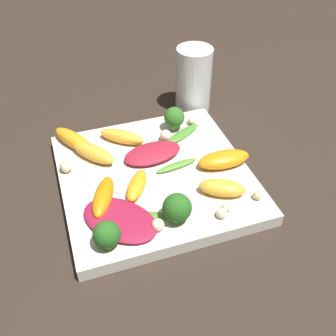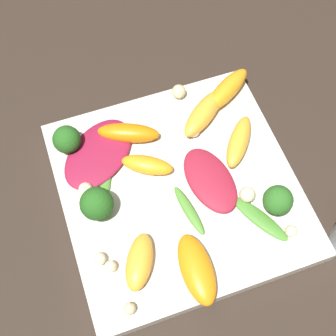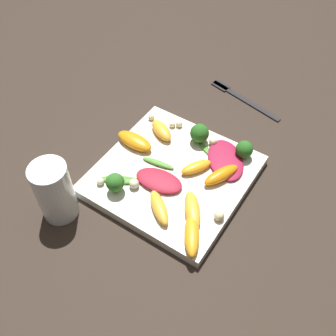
# 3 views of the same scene
# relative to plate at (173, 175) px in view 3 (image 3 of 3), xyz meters

# --- Properties ---
(ground_plane) EXTENTS (2.40, 2.40, 0.00)m
(ground_plane) POSITION_rel_plate_xyz_m (0.00, 0.00, -0.01)
(ground_plane) COLOR #2D231C
(plate) EXTENTS (0.26, 0.26, 0.02)m
(plate) POSITION_rel_plate_xyz_m (0.00, 0.00, 0.00)
(plate) COLOR silver
(plate) RESTS_ON ground_plane
(drinking_glass) EXTENTS (0.06, 0.06, 0.11)m
(drinking_glass) POSITION_rel_plate_xyz_m (-0.12, -0.17, 0.05)
(drinking_glass) COLOR white
(drinking_glass) RESTS_ON ground_plane
(fork) EXTENTS (0.18, 0.05, 0.01)m
(fork) POSITION_rel_plate_xyz_m (-0.01, 0.28, -0.01)
(fork) COLOR #262628
(fork) RESTS_ON ground_plane
(radicchio_leaf_0) EXTENTS (0.11, 0.12, 0.01)m
(radicchio_leaf_0) POSITION_rel_plate_xyz_m (0.07, 0.07, 0.01)
(radicchio_leaf_0) COLOR maroon
(radicchio_leaf_0) RESTS_ON plate
(radicchio_leaf_1) EXTENTS (0.09, 0.06, 0.01)m
(radicchio_leaf_1) POSITION_rel_plate_xyz_m (-0.01, -0.03, 0.02)
(radicchio_leaf_1) COLOR maroon
(radicchio_leaf_1) RESTS_ON plate
(orange_segment_0) EXTENTS (0.06, 0.08, 0.02)m
(orange_segment_0) POSITION_rel_plate_xyz_m (0.10, -0.10, 0.02)
(orange_segment_0) COLOR orange
(orange_segment_0) RESTS_ON plate
(orange_segment_1) EXTENTS (0.05, 0.08, 0.02)m
(orange_segment_1) POSITION_rel_plate_xyz_m (0.08, 0.03, 0.02)
(orange_segment_1) COLOR orange
(orange_segment_1) RESTS_ON plate
(orange_segment_2) EXTENTS (0.05, 0.06, 0.02)m
(orange_segment_2) POSITION_rel_plate_xyz_m (0.03, 0.03, 0.02)
(orange_segment_2) COLOR orange
(orange_segment_2) RESTS_ON plate
(orange_segment_3) EXTENTS (0.07, 0.08, 0.02)m
(orange_segment_3) POSITION_rel_plate_xyz_m (0.08, -0.06, 0.02)
(orange_segment_3) COLOR #FCAD33
(orange_segment_3) RESTS_ON plate
(orange_segment_4) EXTENTS (0.07, 0.06, 0.02)m
(orange_segment_4) POSITION_rel_plate_xyz_m (0.03, -0.08, 0.02)
(orange_segment_4) COLOR #FCAD33
(orange_segment_4) RESTS_ON plate
(orange_segment_5) EXTENTS (0.07, 0.05, 0.02)m
(orange_segment_5) POSITION_rel_plate_xyz_m (-0.07, 0.07, 0.02)
(orange_segment_5) COLOR #FCAD33
(orange_segment_5) RESTS_ON plate
(orange_segment_6) EXTENTS (0.08, 0.04, 0.02)m
(orange_segment_6) POSITION_rel_plate_xyz_m (-0.10, 0.02, 0.02)
(orange_segment_6) COLOR orange
(orange_segment_6) RESTS_ON plate
(broccoli_floret_0) EXTENTS (0.03, 0.03, 0.04)m
(broccoli_floret_0) POSITION_rel_plate_xyz_m (-0.06, -0.09, 0.03)
(broccoli_floret_0) COLOR #84AD5B
(broccoli_floret_0) RESTS_ON plate
(broccoli_floret_1) EXTENTS (0.03, 0.03, 0.04)m
(broccoli_floret_1) POSITION_rel_plate_xyz_m (0.09, 0.10, 0.03)
(broccoli_floret_1) COLOR #7A9E51
(broccoli_floret_1) RESTS_ON plate
(broccoli_floret_2) EXTENTS (0.04, 0.04, 0.04)m
(broccoli_floret_2) POSITION_rel_plate_xyz_m (-0.00, 0.09, 0.03)
(broccoli_floret_2) COLOR #84AD5B
(broccoli_floret_2) RESTS_ON plate
(arugula_sprig_0) EXTENTS (0.07, 0.02, 0.01)m
(arugula_sprig_0) POSITION_rel_plate_xyz_m (-0.03, 0.00, 0.01)
(arugula_sprig_0) COLOR #518E33
(arugula_sprig_0) RESTS_ON plate
(arugula_sprig_1) EXTENTS (0.09, 0.05, 0.00)m
(arugula_sprig_1) POSITION_rel_plate_xyz_m (0.04, 0.08, 0.01)
(arugula_sprig_1) COLOR #47842D
(arugula_sprig_1) RESTS_ON plate
(arugula_sprig_2) EXTENTS (0.07, 0.05, 0.01)m
(arugula_sprig_2) POSITION_rel_plate_xyz_m (-0.07, -0.07, 0.01)
(arugula_sprig_2) COLOR #47842D
(arugula_sprig_2) RESTS_ON plate
(macadamia_nut_0) EXTENTS (0.02, 0.02, 0.02)m
(macadamia_nut_0) POSITION_rel_plate_xyz_m (0.03, 0.10, 0.02)
(macadamia_nut_0) COLOR beige
(macadamia_nut_0) RESTS_ON plate
(macadamia_nut_1) EXTENTS (0.01, 0.01, 0.01)m
(macadamia_nut_1) POSITION_rel_plate_xyz_m (-0.05, 0.11, 0.02)
(macadamia_nut_1) COLOR beige
(macadamia_nut_1) RESTS_ON plate
(macadamia_nut_2) EXTENTS (0.01, 0.01, 0.01)m
(macadamia_nut_2) POSITION_rel_plate_xyz_m (-0.09, -0.09, 0.02)
(macadamia_nut_2) COLOR beige
(macadamia_nut_2) RESTS_ON plate
(macadamia_nut_3) EXTENTS (0.02, 0.02, 0.02)m
(macadamia_nut_3) POSITION_rel_plate_xyz_m (0.12, -0.04, 0.02)
(macadamia_nut_3) COLOR beige
(macadamia_nut_3) RESTS_ON plate
(macadamia_nut_4) EXTENTS (0.01, 0.01, 0.01)m
(macadamia_nut_4) POSITION_rel_plate_xyz_m (0.06, -0.04, 0.02)
(macadamia_nut_4) COLOR beige
(macadamia_nut_4) RESTS_ON plate
(macadamia_nut_5) EXTENTS (0.01, 0.01, 0.01)m
(macadamia_nut_5) POSITION_rel_plate_xyz_m (-0.11, 0.09, 0.02)
(macadamia_nut_5) COLOR beige
(macadamia_nut_5) RESTS_ON plate
(macadamia_nut_6) EXTENTS (0.02, 0.02, 0.02)m
(macadamia_nut_6) POSITION_rel_plate_xyz_m (-0.04, -0.07, 0.02)
(macadamia_nut_6) COLOR beige
(macadamia_nut_6) RESTS_ON plate
(macadamia_nut_7) EXTENTS (0.01, 0.01, 0.01)m
(macadamia_nut_7) POSITION_rel_plate_xyz_m (-0.07, 0.10, 0.02)
(macadamia_nut_7) COLOR beige
(macadamia_nut_7) RESTS_ON plate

